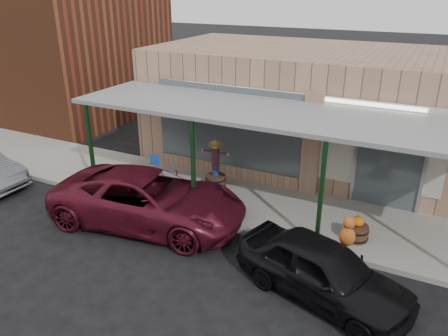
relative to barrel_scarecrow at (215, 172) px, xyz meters
The scene contains 10 objects.
ground 4.61m from the barrel_scarecrow, 62.53° to the right, with size 120.00×120.00×0.00m, color black.
sidewalk 2.24m from the barrel_scarecrow, 11.79° to the right, with size 40.00×3.20×0.15m, color gray.
storefront 4.83m from the barrel_scarecrow, 63.03° to the left, with size 12.00×6.25×4.20m.
awning 3.15m from the barrel_scarecrow, 12.80° to the right, with size 12.00×3.00×3.04m.
block_buildings_near 7.27m from the barrel_scarecrow, 51.50° to the left, with size 61.00×8.00×8.00m.
barrel_scarecrow is the anchor object (origin of this frame).
barrel_pumpkin 4.89m from the barrel_scarecrow, 13.61° to the right, with size 0.76×0.76×0.72m.
handicap_sign 2.06m from the barrel_scarecrow, 125.58° to the right, with size 0.31×0.04×1.51m.
parked_sedan 5.74m from the barrel_scarecrow, 38.61° to the right, with size 4.23×2.69×1.66m.
car_maroon 2.75m from the barrel_scarecrow, 105.28° to the right, with size 2.53×5.48×1.52m, color #571121.
Camera 1 is at (3.95, -7.41, 6.35)m, focal length 35.00 mm.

